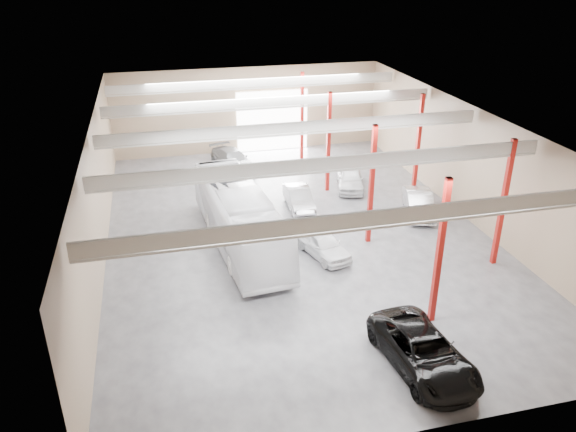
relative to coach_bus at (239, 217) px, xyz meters
name	(u,v)px	position (x,y,z in m)	size (l,w,h in m)	color
depot_shell	(297,151)	(3.63, 1.02, 3.26)	(22.12, 32.12, 7.06)	#3F3F43
coach_bus	(239,217)	(0.00, 0.00, 0.00)	(2.87, 12.29, 3.42)	white
black_sedan	(423,351)	(5.42, -12.37, -0.92)	(2.62, 5.68, 1.58)	black
car_row_a	(323,244)	(4.24, -2.47, -1.02)	(1.63, 4.04, 1.38)	white
car_row_b	(299,198)	(4.57, 4.00, -1.02)	(1.47, 4.21, 1.39)	#B7B7BC
car_row_c	(233,159)	(1.50, 12.53, -0.98)	(2.03, 5.00, 1.45)	slate
car_right_near	(419,203)	(11.80, 1.29, -0.96)	(1.58, 4.54, 1.50)	#BABBC0
car_right_far	(350,178)	(9.00, 6.49, -0.96)	(1.79, 4.44, 1.51)	silver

